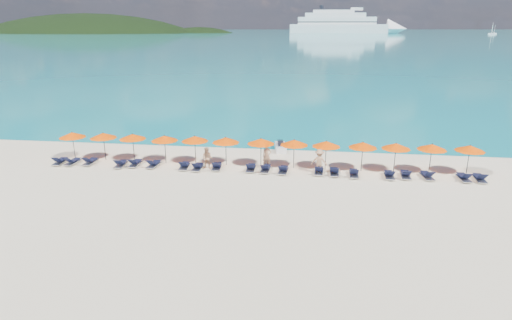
# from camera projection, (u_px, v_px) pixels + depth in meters

# --- Properties ---
(ground) EXTENTS (1400.00, 1400.00, 0.00)m
(ground) POSITION_uv_depth(u_px,v_px,m) (250.00, 191.00, 28.09)
(ground) COLOR beige
(sea) EXTENTS (1600.00, 1300.00, 0.01)m
(sea) POSITION_uv_depth(u_px,v_px,m) (312.00, 32.00, 651.99)
(sea) COLOR #1FA9B2
(sea) RESTS_ON ground
(headland_main) EXTENTS (374.00, 242.00, 126.50)m
(headland_main) POSITION_uv_depth(u_px,v_px,m) (90.00, 62.00, 587.00)
(headland_main) COLOR black
(headland_main) RESTS_ON ground
(headland_small) EXTENTS (162.00, 126.00, 85.50)m
(headland_small) POSITION_uv_depth(u_px,v_px,m) (200.00, 59.00, 586.52)
(headland_small) COLOR black
(headland_small) RESTS_ON ground
(cruise_ship) EXTENTS (147.24, 24.66, 40.96)m
(cruise_ship) POSITION_uv_depth(u_px,v_px,m) (348.00, 25.00, 546.44)
(cruise_ship) COLOR white
(cruise_ship) RESTS_ON ground
(sailboat_near) EXTENTS (5.46, 1.82, 10.01)m
(sailboat_near) POSITION_uv_depth(u_px,v_px,m) (494.00, 33.00, 499.80)
(sailboat_near) COLOR white
(sailboat_near) RESTS_ON ground
(sailboat_far) EXTENTS (6.88, 2.29, 12.62)m
(sailboat_far) POSITION_uv_depth(u_px,v_px,m) (492.00, 33.00, 472.18)
(sailboat_far) COLOR white
(sailboat_far) RESTS_ON ground
(jetski) EXTENTS (1.20, 2.39, 0.82)m
(jetski) POSITION_uv_depth(u_px,v_px,m) (281.00, 147.00, 37.01)
(jetski) COLOR white
(jetski) RESTS_ON ground
(beachgoer_a) EXTENTS (0.83, 0.74, 1.90)m
(beachgoer_a) POSITION_uv_depth(u_px,v_px,m) (267.00, 156.00, 32.34)
(beachgoer_a) COLOR tan
(beachgoer_a) RESTS_ON ground
(beachgoer_b) EXTENTS (0.87, 0.57, 1.69)m
(beachgoer_b) POSITION_uv_depth(u_px,v_px,m) (207.00, 158.00, 32.15)
(beachgoer_b) COLOR tan
(beachgoer_b) RESTS_ON ground
(beachgoer_c) EXTENTS (1.26, 0.73, 1.84)m
(beachgoer_c) POSITION_uv_depth(u_px,v_px,m) (319.00, 161.00, 31.19)
(beachgoer_c) COLOR tan
(beachgoer_c) RESTS_ON ground
(umbrella_0) EXTENTS (2.10, 2.10, 2.28)m
(umbrella_0) POSITION_uv_depth(u_px,v_px,m) (72.00, 135.00, 34.22)
(umbrella_0) COLOR black
(umbrella_0) RESTS_ON ground
(umbrella_1) EXTENTS (2.10, 2.10, 2.28)m
(umbrella_1) POSITION_uv_depth(u_px,v_px,m) (103.00, 135.00, 34.03)
(umbrella_1) COLOR black
(umbrella_1) RESTS_ON ground
(umbrella_2) EXTENTS (2.10, 2.10, 2.28)m
(umbrella_2) POSITION_uv_depth(u_px,v_px,m) (133.00, 137.00, 33.70)
(umbrella_2) COLOR black
(umbrella_2) RESTS_ON ground
(umbrella_3) EXTENTS (2.10, 2.10, 2.28)m
(umbrella_3) POSITION_uv_depth(u_px,v_px,m) (164.00, 138.00, 33.21)
(umbrella_3) COLOR black
(umbrella_3) RESTS_ON ground
(umbrella_4) EXTENTS (2.10, 2.10, 2.28)m
(umbrella_4) POSITION_uv_depth(u_px,v_px,m) (195.00, 139.00, 33.09)
(umbrella_4) COLOR black
(umbrella_4) RESTS_ON ground
(umbrella_5) EXTENTS (2.10, 2.10, 2.28)m
(umbrella_5) POSITION_uv_depth(u_px,v_px,m) (226.00, 140.00, 32.71)
(umbrella_5) COLOR black
(umbrella_5) RESTS_ON ground
(umbrella_6) EXTENTS (2.10, 2.10, 2.28)m
(umbrella_6) POSITION_uv_depth(u_px,v_px,m) (261.00, 141.00, 32.36)
(umbrella_6) COLOR black
(umbrella_6) RESTS_ON ground
(umbrella_7) EXTENTS (2.10, 2.10, 2.28)m
(umbrella_7) POSITION_uv_depth(u_px,v_px,m) (294.00, 142.00, 32.02)
(umbrella_7) COLOR black
(umbrella_7) RESTS_ON ground
(umbrella_8) EXTENTS (2.10, 2.10, 2.28)m
(umbrella_8) POSITION_uv_depth(u_px,v_px,m) (326.00, 144.00, 31.64)
(umbrella_8) COLOR black
(umbrella_8) RESTS_ON ground
(umbrella_9) EXTENTS (2.10, 2.10, 2.28)m
(umbrella_9) POSITION_uv_depth(u_px,v_px,m) (363.00, 145.00, 31.34)
(umbrella_9) COLOR black
(umbrella_9) RESTS_ON ground
(umbrella_10) EXTENTS (2.10, 2.10, 2.28)m
(umbrella_10) POSITION_uv_depth(u_px,v_px,m) (396.00, 146.00, 31.06)
(umbrella_10) COLOR black
(umbrella_10) RESTS_ON ground
(umbrella_11) EXTENTS (2.10, 2.10, 2.28)m
(umbrella_11) POSITION_uv_depth(u_px,v_px,m) (432.00, 147.00, 30.84)
(umbrella_11) COLOR black
(umbrella_11) RESTS_ON ground
(umbrella_12) EXTENTS (2.10, 2.10, 2.28)m
(umbrella_12) POSITION_uv_depth(u_px,v_px,m) (470.00, 148.00, 30.52)
(umbrella_12) COLOR black
(umbrella_12) RESTS_ON ground
(lounger_0) EXTENTS (0.76, 1.75, 0.66)m
(lounger_0) POSITION_uv_depth(u_px,v_px,m) (60.00, 161.00, 33.48)
(lounger_0) COLOR silver
(lounger_0) RESTS_ON ground
(lounger_1) EXTENTS (0.74, 1.74, 0.66)m
(lounger_1) POSITION_uv_depth(u_px,v_px,m) (72.00, 161.00, 33.39)
(lounger_1) COLOR silver
(lounger_1) RESTS_ON ground
(lounger_2) EXTENTS (0.62, 1.70, 0.66)m
(lounger_2) POSITION_uv_depth(u_px,v_px,m) (90.00, 161.00, 33.42)
(lounger_2) COLOR silver
(lounger_2) RESTS_ON ground
(lounger_3) EXTENTS (0.75, 1.74, 0.66)m
(lounger_3) POSITION_uv_depth(u_px,v_px,m) (121.00, 164.00, 32.87)
(lounger_3) COLOR silver
(lounger_3) RESTS_ON ground
(lounger_4) EXTENTS (0.64, 1.71, 0.66)m
(lounger_4) POSITION_uv_depth(u_px,v_px,m) (135.00, 163.00, 33.03)
(lounger_4) COLOR silver
(lounger_4) RESTS_ON ground
(lounger_5) EXTENTS (0.76, 1.75, 0.66)m
(lounger_5) POSITION_uv_depth(u_px,v_px,m) (154.00, 164.00, 32.80)
(lounger_5) COLOR silver
(lounger_5) RESTS_ON ground
(lounger_6) EXTENTS (0.77, 1.75, 0.66)m
(lounger_6) POSITION_uv_depth(u_px,v_px,m) (184.00, 166.00, 32.42)
(lounger_6) COLOR silver
(lounger_6) RESTS_ON ground
(lounger_7) EXTENTS (0.66, 1.71, 0.66)m
(lounger_7) POSITION_uv_depth(u_px,v_px,m) (198.00, 167.00, 32.15)
(lounger_7) COLOR silver
(lounger_7) RESTS_ON ground
(lounger_8) EXTENTS (0.78, 1.75, 0.66)m
(lounger_8) POSITION_uv_depth(u_px,v_px,m) (217.00, 166.00, 32.26)
(lounger_8) COLOR silver
(lounger_8) RESTS_ON ground
(lounger_9) EXTENTS (0.66, 1.71, 0.66)m
(lounger_9) POSITION_uv_depth(u_px,v_px,m) (251.00, 168.00, 31.94)
(lounger_9) COLOR silver
(lounger_9) RESTS_ON ground
(lounger_10) EXTENTS (0.70, 1.73, 0.66)m
(lounger_10) POSITION_uv_depth(u_px,v_px,m) (266.00, 169.00, 31.75)
(lounger_10) COLOR silver
(lounger_10) RESTS_ON ground
(lounger_11) EXTENTS (0.73, 1.74, 0.66)m
(lounger_11) POSITION_uv_depth(u_px,v_px,m) (283.00, 170.00, 31.48)
(lounger_11) COLOR silver
(lounger_11) RESTS_ON ground
(lounger_12) EXTENTS (0.71, 1.73, 0.66)m
(lounger_12) POSITION_uv_depth(u_px,v_px,m) (319.00, 171.00, 31.30)
(lounger_12) COLOR silver
(lounger_12) RESTS_ON ground
(lounger_13) EXTENTS (0.63, 1.70, 0.66)m
(lounger_13) POSITION_uv_depth(u_px,v_px,m) (334.00, 172.00, 31.06)
(lounger_13) COLOR silver
(lounger_13) RESTS_ON ground
(lounger_14) EXTENTS (0.68, 1.72, 0.66)m
(lounger_14) POSITION_uv_depth(u_px,v_px,m) (354.00, 173.00, 30.76)
(lounger_14) COLOR silver
(lounger_14) RESTS_ON ground
(lounger_15) EXTENTS (0.68, 1.72, 0.66)m
(lounger_15) POSITION_uv_depth(u_px,v_px,m) (389.00, 175.00, 30.45)
(lounger_15) COLOR silver
(lounger_15) RESTS_ON ground
(lounger_16) EXTENTS (0.74, 1.74, 0.66)m
(lounger_16) POSITION_uv_depth(u_px,v_px,m) (406.00, 175.00, 30.48)
(lounger_16) COLOR silver
(lounger_16) RESTS_ON ground
(lounger_17) EXTENTS (0.77, 1.75, 0.66)m
(lounger_17) POSITION_uv_depth(u_px,v_px,m) (427.00, 175.00, 30.31)
(lounger_17) COLOR silver
(lounger_17) RESTS_ON ground
(lounger_18) EXTENTS (0.66, 1.72, 0.66)m
(lounger_18) POSITION_uv_depth(u_px,v_px,m) (464.00, 177.00, 29.94)
(lounger_18) COLOR silver
(lounger_18) RESTS_ON ground
(lounger_19) EXTENTS (0.73, 1.74, 0.66)m
(lounger_19) POSITION_uv_depth(u_px,v_px,m) (480.00, 178.00, 29.81)
(lounger_19) COLOR silver
(lounger_19) RESTS_ON ground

